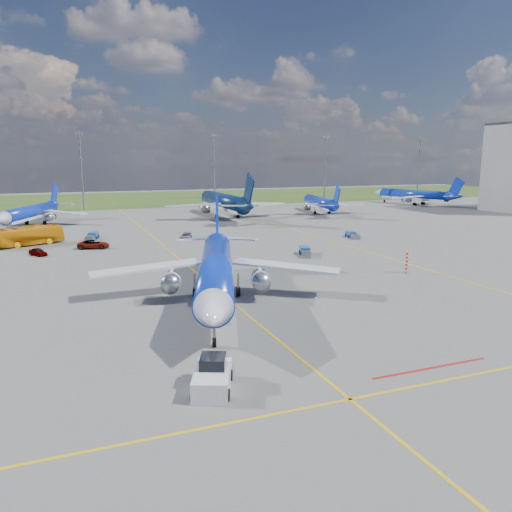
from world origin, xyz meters
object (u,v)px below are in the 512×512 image
object	(u,v)px
warning_post	(407,262)
service_car_c	(186,236)
bg_jet_ne	(320,213)
bg_jet_ene	(413,205)
pushback_tug	(212,377)
service_car_b	(94,244)
service_car_a	(38,252)
bg_jet_n	(224,217)
baggage_tug_c	(92,236)
apron_bus	(27,236)
baggage_tug_e	(352,235)
baggage_tug_w	(305,252)
bg_jet_nnw	(32,226)
main_airliner	(216,303)

from	to	relation	value
warning_post	service_car_c	world-z (taller)	warning_post
bg_jet_ne	bg_jet_ene	world-z (taller)	bg_jet_ene
pushback_tug	service_car_b	size ratio (longest dim) A/B	1.19
service_car_a	service_car_b	xyz separation A→B (m)	(8.52, 3.46, 0.12)
bg_jet_n	bg_jet_ene	world-z (taller)	bg_jet_n
baggage_tug_c	bg_jet_n	bearing A→B (deg)	52.67
bg_jet_ene	service_car_b	size ratio (longest dim) A/B	6.83
apron_bus	baggage_tug_c	size ratio (longest dim) A/B	2.18
warning_post	apron_bus	bearing A→B (deg)	138.93
service_car_b	baggage_tug_e	bearing A→B (deg)	-83.11
service_car_a	service_car_c	xyz separation A→B (m)	(25.40, 7.55, -0.01)
bg_jet_n	baggage_tug_w	size ratio (longest dim) A/B	8.22
warning_post	pushback_tug	world-z (taller)	warning_post
bg_jet_ne	service_car_a	size ratio (longest dim) A/B	9.22
warning_post	bg_jet_nnw	distance (m)	85.78
warning_post	baggage_tug_w	bearing A→B (deg)	112.74
bg_jet_ene	service_car_a	xyz separation A→B (m)	(-113.18, -52.18, 0.61)
bg_jet_n	service_car_b	xyz separation A→B (m)	(-34.90, -36.86, 0.73)
apron_bus	main_airliner	bearing A→B (deg)	178.23
bg_jet_ne	service_car_b	bearing A→B (deg)	41.59
service_car_c	apron_bus	bearing A→B (deg)	-158.79
bg_jet_n	service_car_a	size ratio (longest dim) A/B	12.44
pushback_tug	bg_jet_n	bearing A→B (deg)	93.76
service_car_c	baggage_tug_c	distance (m)	17.68
main_airliner	apron_bus	size ratio (longest dim) A/B	3.14
bg_jet_n	main_airliner	xyz separation A→B (m)	(-24.94, -75.46, 0.00)
bg_jet_ene	baggage_tug_w	world-z (taller)	bg_jet_ene
service_car_a	baggage_tug_c	size ratio (longest dim) A/B	0.64
bg_jet_ene	apron_bus	world-z (taller)	bg_jet_ene
service_car_c	baggage_tug_w	size ratio (longest dim) A/B	0.77
warning_post	service_car_b	world-z (taller)	warning_post
main_airliner	pushback_tug	xyz separation A→B (m)	(-6.09, -19.27, 0.84)
bg_jet_ne	main_airliner	distance (m)	91.67
service_car_a	apron_bus	bearing A→B (deg)	68.29
bg_jet_nnw	apron_bus	world-z (taller)	bg_jet_nnw
service_car_a	baggage_tug_w	size ratio (longest dim) A/B	0.66
bg_jet_ene	pushback_tug	distance (m)	146.71
pushback_tug	apron_bus	distance (m)	66.90
bg_jet_n	warning_post	bearing A→B (deg)	92.94
bg_jet_ne	warning_post	bearing A→B (deg)	81.89
pushback_tug	apron_bus	size ratio (longest dim) A/B	0.51
bg_jet_nnw	warning_post	bearing A→B (deg)	-34.51
bg_jet_nnw	baggage_tug_c	xyz separation A→B (m)	(11.62, -25.69, 0.57)
pushback_tug	baggage_tug_e	size ratio (longest dim) A/B	1.25
bg_jet_n	apron_bus	world-z (taller)	bg_jet_n
baggage_tug_c	warning_post	bearing A→B (deg)	-35.15
service_car_c	bg_jet_n	bearing A→B (deg)	89.38
bg_jet_nnw	bg_jet_ene	world-z (taller)	bg_jet_ene
bg_jet_n	main_airliner	bearing A→B (deg)	72.55
bg_jet_ne	service_car_c	distance (m)	56.12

